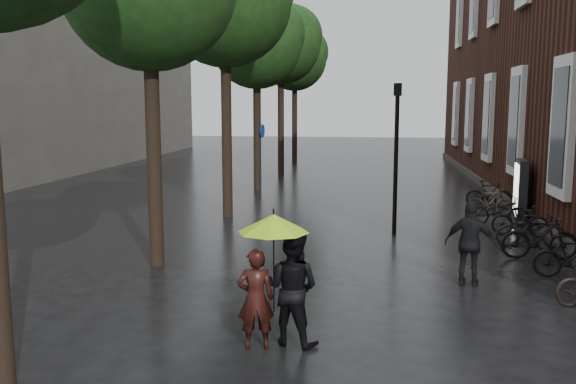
% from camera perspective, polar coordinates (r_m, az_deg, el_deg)
% --- Properties ---
extents(street_trees, '(4.33, 34.03, 8.91)m').
position_cam_1_polar(street_trees, '(22.35, -4.34, 15.33)').
color(street_trees, black).
rests_on(street_trees, ground).
extents(person_burgundy, '(0.62, 0.48, 1.51)m').
position_cam_1_polar(person_burgundy, '(9.08, -3.05, -9.95)').
color(person_burgundy, black).
rests_on(person_burgundy, ground).
extents(person_black, '(1.01, 0.89, 1.73)m').
position_cam_1_polar(person_black, '(9.20, 0.41, -8.97)').
color(person_black, black).
rests_on(person_black, ground).
extents(lime_umbrella, '(1.06, 1.06, 1.56)m').
position_cam_1_polar(lime_umbrella, '(8.87, -1.35, -2.94)').
color(lime_umbrella, black).
rests_on(lime_umbrella, ground).
extents(pedestrian_walking, '(1.07, 0.66, 1.70)m').
position_cam_1_polar(pedestrian_walking, '(12.61, 16.70, -4.64)').
color(pedestrian_walking, black).
rests_on(pedestrian_walking, ground).
extents(parked_bicycles, '(1.97, 11.22, 1.05)m').
position_cam_1_polar(parked_bicycles, '(17.08, 21.14, -2.85)').
color(parked_bicycles, black).
rests_on(parked_bicycles, ground).
extents(ad_lightbox, '(0.29, 1.25, 1.89)m').
position_cam_1_polar(ad_lightbox, '(19.96, 20.92, 0.13)').
color(ad_lightbox, black).
rests_on(ad_lightbox, ground).
extents(lamp_post, '(0.21, 0.21, 4.13)m').
position_cam_1_polar(lamp_post, '(16.79, 10.10, 4.45)').
color(lamp_post, black).
rests_on(lamp_post, ground).
extents(cycle_sign, '(0.15, 0.51, 2.80)m').
position_cam_1_polar(cycle_sign, '(23.40, -2.53, 4.03)').
color(cycle_sign, '#262628').
rests_on(cycle_sign, ground).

